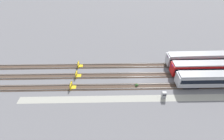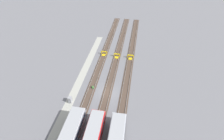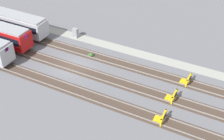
{
  "view_description": "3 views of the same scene",
  "coord_description": "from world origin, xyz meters",
  "px_view_note": "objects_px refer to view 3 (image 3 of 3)",
  "views": [
    {
      "loc": [
        -7.34,
        -34.54,
        27.81
      ],
      "look_at": [
        -6.63,
        0.0,
        1.8
      ],
      "focal_mm": 28.0,
      "sensor_mm": 36.0,
      "label": 1
    },
    {
      "loc": [
        29.11,
        6.21,
        31.48
      ],
      "look_at": [
        -6.63,
        0.0,
        1.8
      ],
      "focal_mm": 28.0,
      "sensor_mm": 36.0,
      "label": 2
    },
    {
      "loc": [
        -22.43,
        30.4,
        26.58
      ],
      "look_at": [
        -6.63,
        0.0,
        1.8
      ],
      "focal_mm": 50.0,
      "sensor_mm": 36.0,
      "label": 3
    }
  ],
  "objects_px": {
    "bumper_stop_middle_track": "(161,118)",
    "weed_clump": "(91,55)",
    "bumper_stop_nearest_track": "(187,80)",
    "electrical_cabinet": "(75,33)",
    "subway_car_front_row_centre": "(2,19)",
    "bumper_stop_near_inner_track": "(172,96)"
  },
  "relations": [
    {
      "from": "bumper_stop_nearest_track",
      "to": "bumper_stop_middle_track",
      "type": "bearing_deg",
      "value": 86.09
    },
    {
      "from": "bumper_stop_nearest_track",
      "to": "subway_car_front_row_centre",
      "type": "bearing_deg",
      "value": -0.06
    },
    {
      "from": "subway_car_front_row_centre",
      "to": "weed_clump",
      "type": "relative_size",
      "value": 19.57
    },
    {
      "from": "bumper_stop_nearest_track",
      "to": "bumper_stop_near_inner_track",
      "type": "height_order",
      "value": "same"
    },
    {
      "from": "subway_car_front_row_centre",
      "to": "bumper_stop_nearest_track",
      "type": "bearing_deg",
      "value": 179.94
    },
    {
      "from": "subway_car_front_row_centre",
      "to": "bumper_stop_middle_track",
      "type": "bearing_deg",
      "value": 165.28
    },
    {
      "from": "weed_clump",
      "to": "bumper_stop_nearest_track",
      "type": "bearing_deg",
      "value": -178.87
    },
    {
      "from": "subway_car_front_row_centre",
      "to": "bumper_stop_near_inner_track",
      "type": "distance_m",
      "value": 32.77
    },
    {
      "from": "bumper_stop_near_inner_track",
      "to": "weed_clump",
      "type": "relative_size",
      "value": 2.18
    },
    {
      "from": "bumper_stop_middle_track",
      "to": "weed_clump",
      "type": "distance_m",
      "value": 16.64
    },
    {
      "from": "bumper_stop_near_inner_track",
      "to": "bumper_stop_middle_track",
      "type": "distance_m",
      "value": 4.26
    },
    {
      "from": "bumper_stop_nearest_track",
      "to": "electrical_cabinet",
      "type": "xyz_separation_m",
      "value": [
        20.41,
        -3.62,
        0.29
      ]
    },
    {
      "from": "subway_car_front_row_centre",
      "to": "electrical_cabinet",
      "type": "xyz_separation_m",
      "value": [
        -12.69,
        -3.58,
        -1.24
      ]
    },
    {
      "from": "bumper_stop_nearest_track",
      "to": "bumper_stop_near_inner_track",
      "type": "distance_m",
      "value": 4.3
    },
    {
      "from": "bumper_stop_nearest_track",
      "to": "bumper_stop_near_inner_track",
      "type": "xyz_separation_m",
      "value": [
        0.65,
        4.25,
        0.0
      ]
    },
    {
      "from": "subway_car_front_row_centre",
      "to": "bumper_stop_nearest_track",
      "type": "height_order",
      "value": "subway_car_front_row_centre"
    },
    {
      "from": "electrical_cabinet",
      "to": "subway_car_front_row_centre",
      "type": "bearing_deg",
      "value": 15.77
    },
    {
      "from": "subway_car_front_row_centre",
      "to": "bumper_stop_nearest_track",
      "type": "xyz_separation_m",
      "value": [
        -33.1,
        0.04,
        -1.53
      ]
    },
    {
      "from": "bumper_stop_nearest_track",
      "to": "electrical_cabinet",
      "type": "bearing_deg",
      "value": -10.06
    },
    {
      "from": "bumper_stop_middle_track",
      "to": "electrical_cabinet",
      "type": "relative_size",
      "value": 1.25
    },
    {
      "from": "weed_clump",
      "to": "bumper_stop_middle_track",
      "type": "bearing_deg",
      "value": 150.43
    },
    {
      "from": "bumper_stop_middle_track",
      "to": "weed_clump",
      "type": "xyz_separation_m",
      "value": [
        14.47,
        -8.21,
        -0.27
      ]
    }
  ]
}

